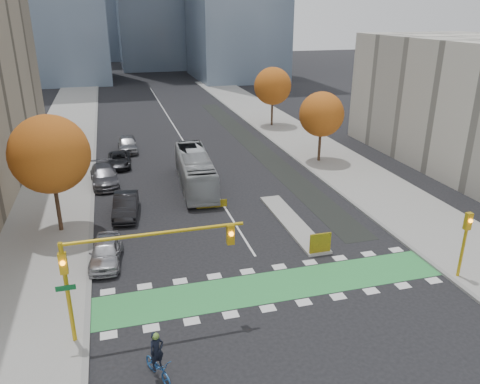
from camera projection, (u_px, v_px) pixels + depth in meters
ground at (283, 301)px, 24.85m from camera, size 300.00×300.00×0.00m
sidewalk_west at (50, 192)px, 39.41m from camera, size 7.00×120.00×0.15m
sidewalk_east at (341, 166)px, 46.12m from camera, size 7.00×120.00×0.15m
curb_west at (93, 188)px, 40.28m from camera, size 0.30×120.00×0.16m
curb_east at (308, 169)px, 45.25m from camera, size 0.30×120.00×0.16m
bike_crossing at (274, 286)px, 26.19m from camera, size 20.00×3.00×0.01m
centre_line at (176, 129)px, 60.74m from camera, size 0.15×70.00×0.01m
bike_lane_paint at (253, 144)px, 53.63m from camera, size 2.50×50.00×0.01m
median_island at (292, 222)px, 33.89m from camera, size 1.60×10.00×0.16m
hazard_board at (320, 243)px, 29.32m from camera, size 1.40×0.12×1.30m
tree_west at (50, 154)px, 30.58m from camera, size 5.20×5.20×8.22m
tree_east_near at (321, 114)px, 45.80m from camera, size 4.40×4.40×7.08m
tree_east_far at (273, 86)px, 60.14m from camera, size 4.80×4.80×7.65m
traffic_signal_west at (124, 259)px, 20.95m from camera, size 8.53×0.56×5.20m
traffic_signal_east at (465, 235)px, 26.01m from camera, size 0.35×0.43×4.10m
cyclist at (158, 363)px, 19.44m from camera, size 1.43×2.06×2.26m
bus at (195, 170)px, 40.33m from camera, size 3.20×11.01×3.03m
parked_car_a at (106, 252)px, 28.36m from camera, size 2.26×4.63×1.52m
parked_car_b at (126, 206)px, 34.87m from camera, size 2.21×5.02×1.60m
parked_car_c at (104, 176)px, 41.11m from camera, size 2.65×5.70×1.61m
parked_car_d at (119, 160)px, 46.00m from camera, size 2.39×4.84×1.32m
parked_car_e at (127, 144)px, 50.80m from camera, size 2.03×5.00×1.70m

